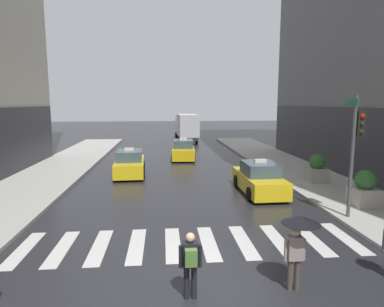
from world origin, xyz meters
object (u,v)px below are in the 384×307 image
object	(u,v)px
planter_mid_block	(317,169)
pedestrian_with_umbrella	(299,233)
taxi_second	(130,164)
box_truck	(187,127)
planter_near_corner	(365,190)
taxi_lead	(259,179)
pedestrian_with_backpack	(190,261)
traffic_light_pole	(356,140)
taxi_third	(183,150)

from	to	relation	value
planter_mid_block	pedestrian_with_umbrella	bearing A→B (deg)	-117.64
taxi_second	pedestrian_with_umbrella	size ratio (longest dim) A/B	2.38
box_truck	planter_near_corner	xyz separation A→B (m)	(5.98, -26.41, -0.98)
taxi_lead	taxi_second	world-z (taller)	same
pedestrian_with_backpack	traffic_light_pole	bearing A→B (deg)	35.35
taxi_third	pedestrian_with_backpack	size ratio (longest dim) A/B	2.80
pedestrian_with_umbrella	pedestrian_with_backpack	bearing A→B (deg)	-176.66
taxi_second	pedestrian_with_backpack	size ratio (longest dim) A/B	2.79
pedestrian_with_umbrella	box_truck	bearing A→B (deg)	90.72
taxi_lead	box_truck	world-z (taller)	box_truck
taxi_second	planter_near_corner	distance (m)	13.69
taxi_lead	planter_mid_block	bearing A→B (deg)	22.16
traffic_light_pole	taxi_second	size ratio (longest dim) A/B	1.04
pedestrian_with_umbrella	pedestrian_with_backpack	world-z (taller)	pedestrian_with_umbrella
traffic_light_pole	pedestrian_with_umbrella	xyz separation A→B (m)	(-4.17, -4.70, -1.74)
taxi_third	planter_mid_block	size ratio (longest dim) A/B	2.89
pedestrian_with_umbrella	planter_mid_block	world-z (taller)	pedestrian_with_umbrella
traffic_light_pole	pedestrian_with_umbrella	bearing A→B (deg)	-131.58
taxi_lead	traffic_light_pole	bearing A→B (deg)	-60.48
taxi_second	box_truck	size ratio (longest dim) A/B	0.61
pedestrian_with_backpack	taxi_lead	bearing A→B (deg)	64.61
traffic_light_pole	taxi_lead	xyz separation A→B (m)	(-2.47, 4.37, -2.53)
pedestrian_with_umbrella	taxi_third	bearing A→B (deg)	94.51
traffic_light_pole	box_truck	distance (m)	28.16
pedestrian_with_backpack	planter_near_corner	size ratio (longest dim) A/B	1.03
taxi_second	planter_mid_block	world-z (taller)	taxi_second
taxi_lead	planter_near_corner	size ratio (longest dim) A/B	2.85
traffic_light_pole	taxi_lead	bearing A→B (deg)	119.52
traffic_light_pole	taxi_third	distance (m)	16.68
taxi_second	taxi_third	xyz separation A→B (m)	(3.87, 6.01, 0.00)
taxi_second	taxi_third	size ratio (longest dim) A/B	1.00
taxi_lead	pedestrian_with_backpack	bearing A→B (deg)	-115.39
pedestrian_with_backpack	planter_mid_block	world-z (taller)	planter_mid_block
taxi_lead	planter_near_corner	bearing A→B (deg)	-38.06
taxi_lead	planter_near_corner	xyz separation A→B (m)	(3.87, -3.03, 0.15)
pedestrian_with_backpack	taxi_second	bearing A→B (deg)	101.02
taxi_lead	pedestrian_with_umbrella	world-z (taller)	pedestrian_with_umbrella
taxi_lead	pedestrian_with_umbrella	xyz separation A→B (m)	(-1.70, -9.07, 0.79)
pedestrian_with_umbrella	planter_mid_block	bearing A→B (deg)	62.36
traffic_light_pole	planter_near_corner	world-z (taller)	traffic_light_pole
taxi_third	pedestrian_with_umbrella	size ratio (longest dim) A/B	2.38
taxi_second	planter_mid_block	size ratio (longest dim) A/B	2.88
taxi_third	box_truck	size ratio (longest dim) A/B	0.61
pedestrian_with_umbrella	traffic_light_pole	bearing A→B (deg)	48.42
taxi_third	pedestrian_with_backpack	bearing A→B (deg)	-93.07
taxi_lead	pedestrian_with_backpack	distance (m)	10.21
taxi_lead	pedestrian_with_umbrella	distance (m)	9.26
taxi_third	planter_mid_block	xyz separation A→B (m)	(7.17, -9.50, 0.15)
traffic_light_pole	pedestrian_with_backpack	size ratio (longest dim) A/B	2.91
planter_mid_block	traffic_light_pole	bearing A→B (deg)	-103.28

